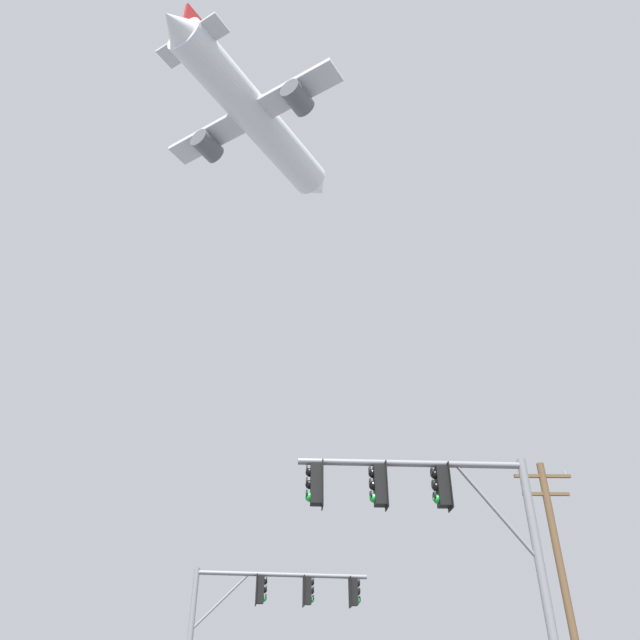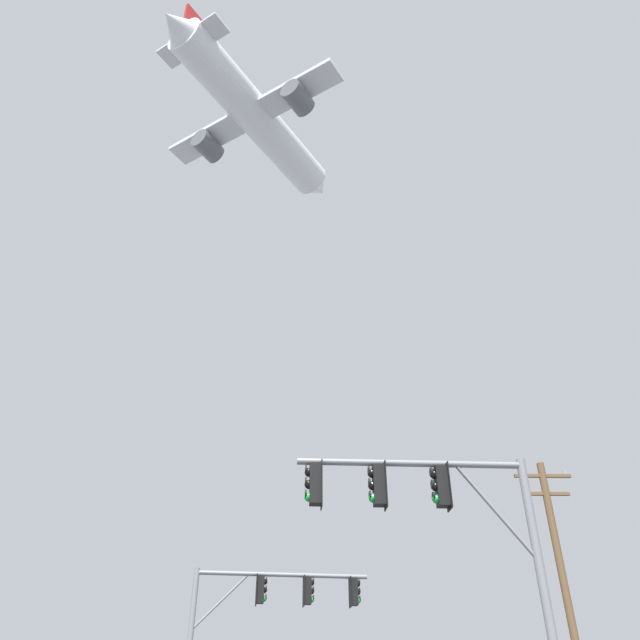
{
  "view_description": "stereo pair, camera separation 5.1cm",
  "coord_description": "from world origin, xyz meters",
  "px_view_note": "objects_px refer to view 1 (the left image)",
  "views": [
    {
      "loc": [
        -0.32,
        -4.99,
        1.51
      ],
      "look_at": [
        0.01,
        17.64,
        15.85
      ],
      "focal_mm": 34.34,
      "sensor_mm": 36.0,
      "label": 1
    },
    {
      "loc": [
        -0.27,
        -5.0,
        1.51
      ],
      "look_at": [
        0.01,
        17.64,
        15.85
      ],
      "focal_mm": 34.34,
      "sensor_mm": 36.0,
      "label": 2
    }
  ],
  "objects_px": {
    "signal_pole_far": "(266,608)",
    "airplane": "(255,117)",
    "utility_pole": "(564,587)",
    "signal_pole_near": "(442,523)"
  },
  "relations": [
    {
      "from": "signal_pole_far",
      "to": "airplane",
      "type": "bearing_deg",
      "value": 106.51
    },
    {
      "from": "utility_pole",
      "to": "airplane",
      "type": "distance_m",
      "value": 44.63
    },
    {
      "from": "signal_pole_far",
      "to": "signal_pole_near",
      "type": "bearing_deg",
      "value": -66.06
    },
    {
      "from": "signal_pole_near",
      "to": "utility_pole",
      "type": "height_order",
      "value": "utility_pole"
    },
    {
      "from": "signal_pole_near",
      "to": "airplane",
      "type": "distance_m",
      "value": 46.94
    },
    {
      "from": "signal_pole_near",
      "to": "airplane",
      "type": "xyz_separation_m",
      "value": [
        -8.09,
        22.3,
        40.51
      ]
    },
    {
      "from": "signal_pole_near",
      "to": "utility_pole",
      "type": "relative_size",
      "value": 0.67
    },
    {
      "from": "utility_pole",
      "to": "airplane",
      "type": "height_order",
      "value": "airplane"
    },
    {
      "from": "signal_pole_far",
      "to": "airplane",
      "type": "distance_m",
      "value": 42.94
    },
    {
      "from": "utility_pole",
      "to": "airplane",
      "type": "xyz_separation_m",
      "value": [
        -14.21,
        12.75,
        40.33
      ]
    }
  ]
}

